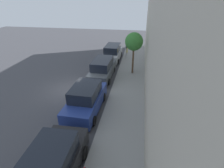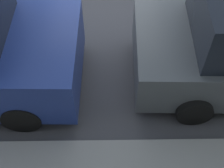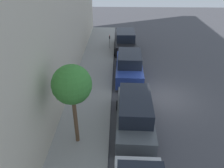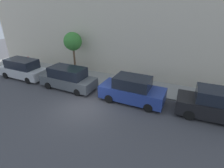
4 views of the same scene
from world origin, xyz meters
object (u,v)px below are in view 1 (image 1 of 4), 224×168
(parked_minivan_third, at_px, (102,69))
(parking_meter_far, at_px, (126,50))
(street_tree, at_px, (134,42))
(fire_hydrant, at_px, (127,50))
(parked_suv_second, at_px, (86,99))
(parked_suv_nearest, at_px, (51,168))
(parked_minivan_fourth, at_px, (113,53))

(parked_minivan_third, distance_m, parking_meter_far, 6.78)
(parking_meter_far, bearing_deg, street_tree, -77.65)
(fire_hydrant, bearing_deg, parked_suv_second, -96.55)
(parked_suv_nearest, relative_size, parked_minivan_third, 0.98)
(parked_suv_second, xyz_separation_m, fire_hydrant, (1.63, 14.19, -0.44))
(parked_minivan_fourth, bearing_deg, parked_suv_second, -90.22)
(parked_suv_nearest, relative_size, parking_meter_far, 3.28)
(parked_minivan_fourth, xyz_separation_m, parking_meter_far, (1.69, 0.99, 0.13))
(street_tree, bearing_deg, fire_hydrant, 99.94)
(fire_hydrant, bearing_deg, parked_minivan_third, -101.42)
(parked_minivan_fourth, relative_size, parking_meter_far, 3.34)
(parked_minivan_third, relative_size, parked_minivan_fourth, 1.00)
(parked_minivan_third, relative_size, street_tree, 1.18)
(parked_suv_nearest, distance_m, parking_meter_far, 17.96)
(parked_minivan_third, bearing_deg, parking_meter_far, 74.62)
(parked_suv_second, xyz_separation_m, parking_meter_far, (1.73, 12.32, 0.12))
(parked_suv_nearest, height_order, parked_minivan_third, parked_suv_nearest)
(parked_minivan_third, bearing_deg, parked_suv_second, -89.35)
(parking_meter_far, height_order, street_tree, street_tree)
(parking_meter_far, relative_size, street_tree, 0.35)
(parked_suv_nearest, distance_m, fire_hydrant, 19.82)
(parked_minivan_third, bearing_deg, parked_minivan_fourth, 88.86)
(parked_minivan_fourth, xyz_separation_m, street_tree, (2.83, -4.22, 2.50))
(parked_suv_nearest, relative_size, parked_minivan_fourth, 0.98)
(parked_suv_second, relative_size, parked_minivan_fourth, 0.98)
(parked_minivan_fourth, height_order, street_tree, street_tree)
(parked_suv_second, height_order, parking_meter_far, parked_suv_second)
(parked_minivan_third, xyz_separation_m, parking_meter_far, (1.80, 6.53, 0.13))
(street_tree, bearing_deg, parked_minivan_fourth, 123.83)
(parked_minivan_third, distance_m, street_tree, 4.07)
(parked_suv_second, relative_size, street_tree, 1.16)
(parked_suv_nearest, bearing_deg, parked_suv_second, 91.86)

